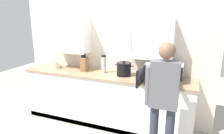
# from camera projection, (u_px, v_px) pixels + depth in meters

# --- Properties ---
(back_wall_tiled) EXTENTS (3.70, 0.44, 2.50)m
(back_wall_tiled) POSITION_uv_depth(u_px,v_px,m) (111.00, 50.00, 3.76)
(back_wall_tiled) COLOR beige
(back_wall_tiled) RESTS_ON ground_plane
(counter_unit) EXTENTS (3.09, 0.62, 0.95)m
(counter_unit) POSITION_uv_depth(u_px,v_px,m) (105.00, 99.00, 3.71)
(counter_unit) COLOR white
(counter_unit) RESTS_ON ground_plane
(microwave_oven) EXTENTS (0.60, 0.78, 0.28)m
(microwave_oven) POSITION_uv_depth(u_px,v_px,m) (162.00, 71.00, 3.23)
(microwave_oven) COLOR #B7BABF
(microwave_oven) RESTS_ON counter_unit
(thermos_flask) EXTENTS (0.09, 0.09, 0.33)m
(thermos_flask) POSITION_uv_depth(u_px,v_px,m) (104.00, 64.00, 3.60)
(thermos_flask) COLOR #B7BABF
(thermos_flask) RESTS_ON counter_unit
(knife_block) EXTENTS (0.11, 0.15, 0.33)m
(knife_block) POSITION_uv_depth(u_px,v_px,m) (84.00, 64.00, 3.73)
(knife_block) COLOR brown
(knife_block) RESTS_ON counter_unit
(fruit_bowl) EXTENTS (0.20, 0.20, 0.10)m
(fruit_bowl) POSITION_uv_depth(u_px,v_px,m) (56.00, 66.00, 3.96)
(fruit_bowl) COLOR beige
(fruit_bowl) RESTS_ON counter_unit
(stock_pot) EXTENTS (0.34, 0.25, 0.26)m
(stock_pot) POSITION_uv_depth(u_px,v_px,m) (124.00, 69.00, 3.46)
(stock_pot) COLOR black
(stock_pot) RESTS_ON counter_unit
(person_figure) EXTENTS (0.44, 0.61, 1.67)m
(person_figure) POSITION_uv_depth(u_px,v_px,m) (164.00, 96.00, 2.49)
(person_figure) COLOR #282D3D
(person_figure) RESTS_ON ground_plane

